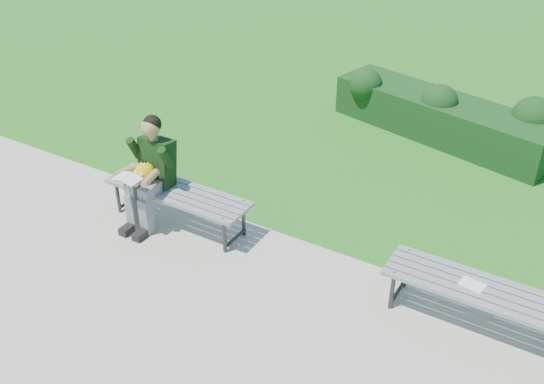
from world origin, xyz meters
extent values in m
plane|color=#326519|center=(0.00, 0.00, 0.00)|extent=(80.00, 80.00, 0.00)
cube|color=#BEAE9D|center=(0.00, -1.75, 0.01)|extent=(30.00, 3.50, 0.02)
cube|color=#103D11|center=(0.51, 3.46, 0.30)|extent=(3.50, 1.66, 0.60)
sphere|color=#103D11|center=(-0.75, 3.47, 0.57)|extent=(0.62, 0.62, 0.51)
sphere|color=#103D11|center=(0.46, 3.36, 0.57)|extent=(0.66, 0.66, 0.54)
sphere|color=#103D11|center=(1.74, 3.53, 0.57)|extent=(0.71, 0.71, 0.59)
cube|color=gray|center=(-1.40, -0.64, 0.45)|extent=(1.80, 0.08, 0.04)
cube|color=gray|center=(-1.40, -0.54, 0.45)|extent=(1.80, 0.08, 0.04)
cube|color=gray|center=(-1.40, -0.44, 0.45)|extent=(1.80, 0.08, 0.04)
cube|color=gray|center=(-1.40, -0.33, 0.45)|extent=(1.80, 0.08, 0.04)
cube|color=gray|center=(-1.40, -0.23, 0.45)|extent=(1.80, 0.08, 0.04)
cylinder|color=#2D2D30|center=(-2.18, -0.63, 0.23)|extent=(0.04, 0.04, 0.41)
cylinder|color=#2D2D30|center=(-2.18, -0.25, 0.23)|extent=(0.04, 0.04, 0.41)
cylinder|color=#2D2D30|center=(-2.18, -0.44, 0.41)|extent=(0.04, 0.42, 0.04)
cylinder|color=#2D2D30|center=(-2.18, -0.44, 0.08)|extent=(0.04, 0.42, 0.04)
cylinder|color=gray|center=(-2.18, -0.64, 0.47)|extent=(0.02, 0.02, 0.01)
cylinder|color=gray|center=(-2.18, -0.23, 0.47)|extent=(0.02, 0.02, 0.01)
cylinder|color=#2D2D30|center=(-0.62, -0.63, 0.23)|extent=(0.04, 0.04, 0.41)
cylinder|color=#2D2D30|center=(-0.62, -0.25, 0.23)|extent=(0.04, 0.04, 0.41)
cylinder|color=#2D2D30|center=(-0.62, -0.44, 0.41)|extent=(0.04, 0.42, 0.04)
cylinder|color=#2D2D30|center=(-0.62, -0.44, 0.08)|extent=(0.04, 0.42, 0.04)
cylinder|color=gray|center=(-0.62, -0.64, 0.47)|extent=(0.02, 0.02, 0.01)
cylinder|color=gray|center=(-0.62, -0.23, 0.47)|extent=(0.02, 0.02, 0.01)
cube|color=gray|center=(2.07, -0.56, 0.45)|extent=(1.80, 0.08, 0.04)
cube|color=gray|center=(2.07, -0.45, 0.45)|extent=(1.80, 0.08, 0.04)
cube|color=gray|center=(2.07, -0.35, 0.45)|extent=(1.80, 0.08, 0.04)
cube|color=gray|center=(2.07, -0.24, 0.45)|extent=(1.80, 0.08, 0.04)
cube|color=gray|center=(2.07, -0.14, 0.45)|extent=(1.80, 0.09, 0.04)
cylinder|color=#2D2D30|center=(1.29, -0.54, 0.23)|extent=(0.04, 0.04, 0.41)
cylinder|color=#2D2D30|center=(1.29, -0.16, 0.23)|extent=(0.04, 0.04, 0.41)
cylinder|color=#2D2D30|center=(1.29, -0.35, 0.41)|extent=(0.04, 0.42, 0.04)
cylinder|color=#2D2D30|center=(1.29, -0.35, 0.08)|extent=(0.04, 0.42, 0.04)
cylinder|color=gray|center=(1.29, -0.56, 0.47)|extent=(0.02, 0.02, 0.01)
cylinder|color=gray|center=(1.29, -0.14, 0.47)|extent=(0.02, 0.02, 0.01)
cube|color=gray|center=(-1.80, -0.60, 0.54)|extent=(0.14, 0.42, 0.13)
cube|color=gray|center=(-1.60, -0.60, 0.54)|extent=(0.14, 0.42, 0.13)
cube|color=gray|center=(-1.80, -0.78, 0.24)|extent=(0.12, 0.13, 0.45)
cube|color=gray|center=(-1.60, -0.78, 0.24)|extent=(0.12, 0.13, 0.45)
cube|color=black|center=(-1.80, -0.88, 0.07)|extent=(0.11, 0.26, 0.09)
cube|color=black|center=(-1.60, -0.88, 0.07)|extent=(0.11, 0.26, 0.09)
cube|color=black|center=(-1.70, -0.40, 0.75)|extent=(0.40, 0.30, 0.59)
cylinder|color=#A27D52|center=(-1.70, -0.42, 1.07)|extent=(0.10, 0.10, 0.08)
sphere|color=#A27D52|center=(-1.70, -0.44, 1.20)|extent=(0.21, 0.21, 0.21)
sphere|color=black|center=(-1.70, -0.41, 1.23)|extent=(0.21, 0.21, 0.21)
cylinder|color=black|center=(-1.93, -0.50, 0.91)|extent=(0.10, 0.21, 0.30)
cylinder|color=black|center=(-1.47, -0.50, 0.91)|extent=(0.10, 0.21, 0.30)
cylinder|color=#A27D52|center=(-1.87, -0.72, 0.74)|extent=(0.14, 0.31, 0.08)
cylinder|color=#A27D52|center=(-1.53, -0.72, 0.74)|extent=(0.14, 0.31, 0.08)
sphere|color=#A27D52|center=(-1.80, -0.88, 0.74)|extent=(0.09, 0.09, 0.09)
sphere|color=#A27D52|center=(-1.60, -0.88, 0.74)|extent=(0.09, 0.09, 0.09)
sphere|color=yellow|center=(-1.70, -0.62, 0.72)|extent=(0.23, 0.23, 0.23)
cone|color=#FEA11C|center=(-1.70, -0.73, 0.71)|extent=(0.07, 0.07, 0.07)
cone|color=black|center=(-1.71, -0.61, 0.85)|extent=(0.03, 0.04, 0.07)
cone|color=black|center=(-1.68, -0.60, 0.85)|extent=(0.03, 0.04, 0.06)
sphere|color=white|center=(-1.74, -0.72, 0.75)|extent=(0.04, 0.04, 0.04)
sphere|color=white|center=(-1.65, -0.72, 0.75)|extent=(0.04, 0.04, 0.04)
cube|color=white|center=(-1.77, -0.90, 0.79)|extent=(0.15, 0.20, 0.05)
cube|color=white|center=(-1.62, -0.90, 0.79)|extent=(0.15, 0.20, 0.05)
cube|color=white|center=(1.97, -0.35, 0.47)|extent=(0.24, 0.20, 0.01)
camera|label=1|loc=(2.59, -4.97, 4.12)|focal=40.00mm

